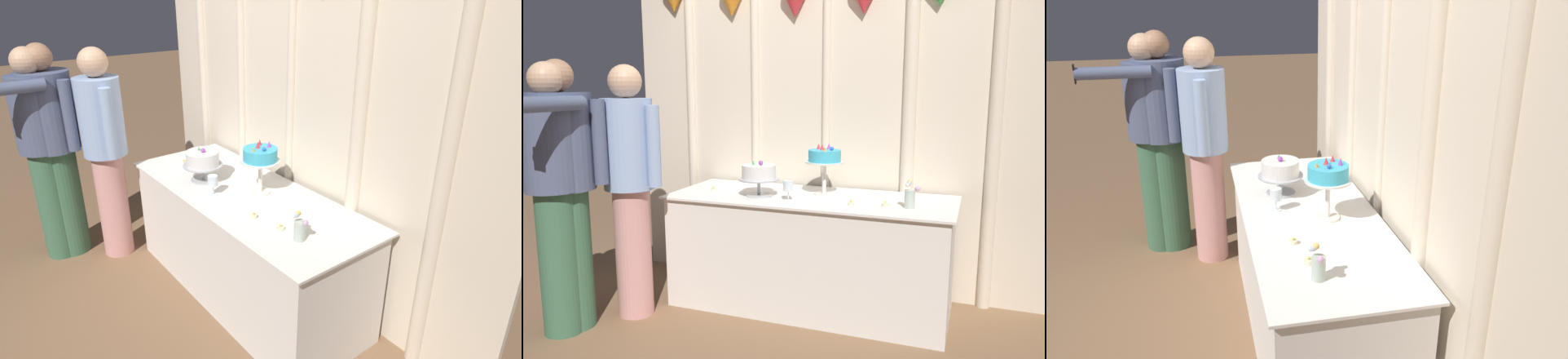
{
  "view_description": "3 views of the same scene",
  "coord_description": "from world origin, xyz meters",
  "views": [
    {
      "loc": [
        2.19,
        -1.44,
        2.04
      ],
      "look_at": [
        0.06,
        0.19,
        0.87
      ],
      "focal_mm": 30.73,
      "sensor_mm": 36.0,
      "label": 1
    },
    {
      "loc": [
        1.04,
        -3.19,
        1.51
      ],
      "look_at": [
        -0.24,
        0.23,
        0.86
      ],
      "focal_mm": 35.87,
      "sensor_mm": 36.0,
      "label": 2
    },
    {
      "loc": [
        2.63,
        -0.48,
        2.03
      ],
      "look_at": [
        -0.11,
        0.11,
        0.95
      ],
      "focal_mm": 36.48,
      "sensor_mm": 36.0,
      "label": 3
    }
  ],
  "objects": [
    {
      "name": "cake_table",
      "position": [
        0.0,
        0.1,
        0.39
      ],
      "size": [
        1.91,
        0.75,
        0.78
      ],
      "color": "white",
      "rests_on": "ground_plane"
    },
    {
      "name": "draped_curtain",
      "position": [
        0.03,
        0.52,
        1.36
      ],
      "size": [
        3.16,
        0.19,
        2.55
      ],
      "color": "beige",
      "rests_on": "ground_plane"
    },
    {
      "name": "tealight_near_left",
      "position": [
        0.32,
        -0.06,
        0.79
      ],
      "size": [
        0.05,
        0.05,
        0.03
      ],
      "color": "beige",
      "rests_on": "cake_table"
    },
    {
      "name": "wine_glass",
      "position": [
        -0.1,
        -0.08,
        0.87
      ],
      "size": [
        0.07,
        0.07,
        0.13
      ],
      "color": "silver",
      "rests_on": "cake_table"
    },
    {
      "name": "ground_plane",
      "position": [
        0.0,
        0.0,
        0.0
      ],
      "size": [
        24.0,
        24.0,
        0.0
      ],
      "primitive_type": "plane",
      "color": "#846042"
    },
    {
      "name": "guest_man_pink_jacket",
      "position": [
        -1.06,
        -0.43,
        0.91
      ],
      "size": [
        0.49,
        0.34,
        1.65
      ],
      "color": "#D6938E",
      "rests_on": "ground_plane"
    },
    {
      "name": "cake_display_nearleft",
      "position": [
        -0.33,
        -0.01,
        0.93
      ],
      "size": [
        0.27,
        0.27,
        0.25
      ],
      "color": "#B2B2B7",
      "rests_on": "cake_table"
    },
    {
      "name": "tealight_far_left",
      "position": [
        -0.71,
        0.04,
        0.79
      ],
      "size": [
        0.04,
        0.04,
        0.03
      ],
      "color": "beige",
      "rests_on": "cake_table"
    },
    {
      "name": "guest_girl_blue_dress",
      "position": [
        -1.32,
        -0.82,
        0.92
      ],
      "size": [
        0.47,
        0.65,
        1.66
      ],
      "color": "#3D6B4C",
      "rests_on": "ground_plane"
    },
    {
      "name": "cake_display_nearright",
      "position": [
        0.07,
        0.18,
        1.03
      ],
      "size": [
        0.26,
        0.26,
        0.35
      ],
      "color": "silver",
      "rests_on": "cake_table"
    },
    {
      "name": "guest_man_dark_suit",
      "position": [
        -1.32,
        -0.73,
        0.91
      ],
      "size": [
        0.51,
        0.49,
        1.67
      ],
      "color": "#3D6B4C",
      "rests_on": "ground_plane"
    },
    {
      "name": "tealight_near_right",
      "position": [
        0.52,
        -0.02,
        0.79
      ],
      "size": [
        0.05,
        0.05,
        0.04
      ],
      "color": "beige",
      "rests_on": "cake_table"
    },
    {
      "name": "flower_vase",
      "position": [
        0.67,
        -0.01,
        0.85
      ],
      "size": [
        0.09,
        0.08,
        0.18
      ],
      "color": "#B2C1B2",
      "rests_on": "cake_table"
    }
  ]
}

